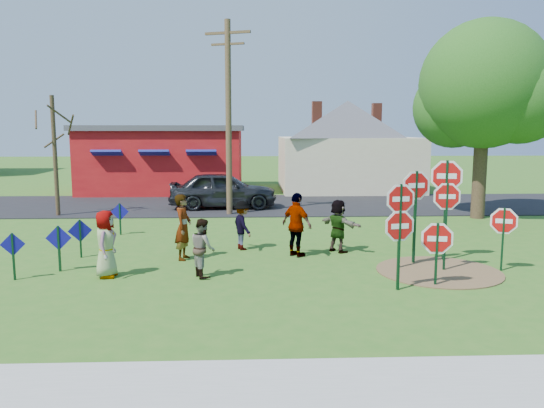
{
  "coord_description": "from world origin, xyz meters",
  "views": [
    {
      "loc": [
        -0.38,
        -14.22,
        3.67
      ],
      "look_at": [
        0.22,
        0.72,
        1.57
      ],
      "focal_mm": 35.0,
      "sensor_mm": 36.0,
      "label": 1
    }
  ],
  "objects_px": {
    "person_b": "(183,227)",
    "suv": "(223,190)",
    "stop_sign_d": "(446,185)",
    "stop_sign_a": "(399,233)",
    "stop_sign_c": "(447,206)",
    "leafy_tree": "(487,91)",
    "person_a": "(106,244)",
    "utility_pole": "(228,114)",
    "stop_sign_b": "(416,194)"
  },
  "relations": [
    {
      "from": "stop_sign_d",
      "to": "person_a",
      "type": "xyz_separation_m",
      "value": [
        -9.04,
        -1.33,
        -1.31
      ]
    },
    {
      "from": "stop_sign_d",
      "to": "person_b",
      "type": "height_order",
      "value": "stop_sign_d"
    },
    {
      "from": "stop_sign_d",
      "to": "utility_pole",
      "type": "distance_m",
      "value": 10.76
    },
    {
      "from": "utility_pole",
      "to": "stop_sign_c",
      "type": "bearing_deg",
      "value": -57.81
    },
    {
      "from": "stop_sign_a",
      "to": "stop_sign_d",
      "type": "bearing_deg",
      "value": 41.97
    },
    {
      "from": "stop_sign_b",
      "to": "leafy_tree",
      "type": "xyz_separation_m",
      "value": [
        5.13,
        7.42,
        3.25
      ]
    },
    {
      "from": "stop_sign_a",
      "to": "suv",
      "type": "distance_m",
      "value": 13.72
    },
    {
      "from": "stop_sign_a",
      "to": "utility_pole",
      "type": "xyz_separation_m",
      "value": [
        -4.31,
        11.1,
        2.97
      ]
    },
    {
      "from": "stop_sign_d",
      "to": "utility_pole",
      "type": "relative_size",
      "value": 0.36
    },
    {
      "from": "stop_sign_d",
      "to": "leafy_tree",
      "type": "distance_m",
      "value": 8.78
    },
    {
      "from": "person_b",
      "to": "suv",
      "type": "bearing_deg",
      "value": 5.71
    },
    {
      "from": "stop_sign_d",
      "to": "leafy_tree",
      "type": "height_order",
      "value": "leafy_tree"
    },
    {
      "from": "stop_sign_c",
      "to": "leafy_tree",
      "type": "height_order",
      "value": "leafy_tree"
    },
    {
      "from": "stop_sign_a",
      "to": "leafy_tree",
      "type": "xyz_separation_m",
      "value": [
        6.23,
        9.79,
        3.85
      ]
    },
    {
      "from": "stop_sign_b",
      "to": "stop_sign_d",
      "type": "bearing_deg",
      "value": 8.7
    },
    {
      "from": "stop_sign_a",
      "to": "person_b",
      "type": "bearing_deg",
      "value": 138.71
    },
    {
      "from": "person_b",
      "to": "leafy_tree",
      "type": "bearing_deg",
      "value": -50.55
    },
    {
      "from": "stop_sign_b",
      "to": "utility_pole",
      "type": "xyz_separation_m",
      "value": [
        -5.4,
        8.73,
        2.37
      ]
    },
    {
      "from": "stop_sign_b",
      "to": "person_b",
      "type": "xyz_separation_m",
      "value": [
        -6.4,
        0.75,
        -1.02
      ]
    },
    {
      "from": "person_a",
      "to": "suv",
      "type": "xyz_separation_m",
      "value": [
        2.33,
        11.54,
        0.04
      ]
    },
    {
      "from": "stop_sign_c",
      "to": "suv",
      "type": "relative_size",
      "value": 0.49
    },
    {
      "from": "stop_sign_a",
      "to": "stop_sign_b",
      "type": "bearing_deg",
      "value": 54.37
    },
    {
      "from": "person_a",
      "to": "leafy_tree",
      "type": "relative_size",
      "value": 0.21
    },
    {
      "from": "stop_sign_a",
      "to": "utility_pole",
      "type": "height_order",
      "value": "utility_pole"
    },
    {
      "from": "person_b",
      "to": "leafy_tree",
      "type": "relative_size",
      "value": 0.23
    },
    {
      "from": "stop_sign_c",
      "to": "person_b",
      "type": "xyz_separation_m",
      "value": [
        -6.97,
        1.51,
        -0.78
      ]
    },
    {
      "from": "stop_sign_c",
      "to": "suv",
      "type": "bearing_deg",
      "value": 124.25
    },
    {
      "from": "person_b",
      "to": "stop_sign_a",
      "type": "bearing_deg",
      "value": -111.11
    },
    {
      "from": "stop_sign_b",
      "to": "suv",
      "type": "xyz_separation_m",
      "value": [
        -5.77,
        10.53,
        -1.06
      ]
    },
    {
      "from": "utility_pole",
      "to": "person_b",
      "type": "bearing_deg",
      "value": -97.09
    },
    {
      "from": "stop_sign_b",
      "to": "stop_sign_d",
      "type": "relative_size",
      "value": 0.91
    },
    {
      "from": "stop_sign_a",
      "to": "leafy_tree",
      "type": "distance_m",
      "value": 12.23
    },
    {
      "from": "stop_sign_a",
      "to": "stop_sign_d",
      "type": "xyz_separation_m",
      "value": [
        2.04,
        2.69,
        0.81
      ]
    },
    {
      "from": "stop_sign_c",
      "to": "stop_sign_a",
      "type": "bearing_deg",
      "value": -131.16
    },
    {
      "from": "stop_sign_c",
      "to": "leafy_tree",
      "type": "distance_m",
      "value": 9.99
    },
    {
      "from": "suv",
      "to": "utility_pole",
      "type": "height_order",
      "value": "utility_pole"
    },
    {
      "from": "stop_sign_c",
      "to": "stop_sign_d",
      "type": "distance_m",
      "value": 1.23
    },
    {
      "from": "stop_sign_c",
      "to": "stop_sign_d",
      "type": "xyz_separation_m",
      "value": [
        0.38,
        1.08,
        0.44
      ]
    },
    {
      "from": "stop_sign_d",
      "to": "person_b",
      "type": "xyz_separation_m",
      "value": [
        -7.34,
        0.43,
        -1.22
      ]
    },
    {
      "from": "person_a",
      "to": "utility_pole",
      "type": "bearing_deg",
      "value": -14.53
    },
    {
      "from": "stop_sign_a",
      "to": "stop_sign_c",
      "type": "distance_m",
      "value": 2.35
    },
    {
      "from": "stop_sign_c",
      "to": "utility_pole",
      "type": "distance_m",
      "value": 11.51
    },
    {
      "from": "utility_pole",
      "to": "leafy_tree",
      "type": "height_order",
      "value": "utility_pole"
    },
    {
      "from": "stop_sign_d",
      "to": "leafy_tree",
      "type": "relative_size",
      "value": 0.37
    },
    {
      "from": "utility_pole",
      "to": "leafy_tree",
      "type": "xyz_separation_m",
      "value": [
        10.53,
        -1.31,
        0.88
      ]
    },
    {
      "from": "person_a",
      "to": "person_b",
      "type": "xyz_separation_m",
      "value": [
        1.7,
        1.76,
        0.09
      ]
    },
    {
      "from": "stop_sign_b",
      "to": "suv",
      "type": "height_order",
      "value": "stop_sign_b"
    },
    {
      "from": "stop_sign_d",
      "to": "suv",
      "type": "height_order",
      "value": "stop_sign_d"
    },
    {
      "from": "person_a",
      "to": "leafy_tree",
      "type": "height_order",
      "value": "leafy_tree"
    },
    {
      "from": "stop_sign_b",
      "to": "utility_pole",
      "type": "relative_size",
      "value": 0.33
    }
  ]
}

